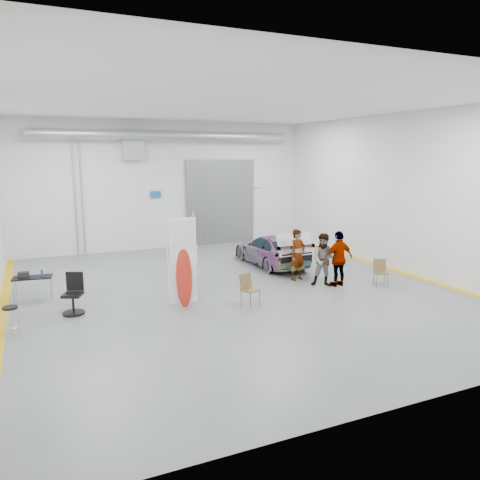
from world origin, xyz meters
name	(u,v)px	position (x,y,z in m)	size (l,w,h in m)	color
ground	(232,290)	(0.00, 0.00, 0.00)	(16.00, 16.00, 0.00)	slate
room_shell	(213,165)	(0.24, 2.22, 4.08)	(14.02, 16.18, 6.01)	silver
sedan_car	(271,250)	(2.89, 2.66, 0.61)	(1.73, 4.24, 1.23)	silver
person_a	(298,255)	(2.67, 0.25, 0.92)	(0.67, 0.44, 1.83)	olive
person_b	(324,260)	(3.07, -0.85, 0.91)	(0.89, 0.69, 1.83)	slate
person_c	(339,259)	(3.54, -1.03, 0.95)	(1.11, 0.46, 1.91)	#9E6434
surfboard_display	(184,269)	(-1.92, -1.00, 1.14)	(0.80, 0.27, 2.82)	white
folding_chair_near	(250,296)	(-0.14, -1.75, 0.30)	(0.57, 0.61, 0.95)	brown
folding_chair_far	(380,278)	(4.85, -1.62, 0.28)	(0.56, 0.60, 0.90)	brown
shop_stool	(11,321)	(-6.54, -1.45, 0.37)	(0.38, 0.38, 0.74)	black
work_table	(30,277)	(-6.08, 1.57, 0.72)	(1.20, 0.71, 0.93)	#97999F
office_chair	(73,296)	(-5.01, -0.33, 0.50)	(0.66, 0.70, 1.15)	black
trunk_lid	(295,243)	(2.89, 0.80, 1.25)	(1.43, 0.87, 0.04)	silver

